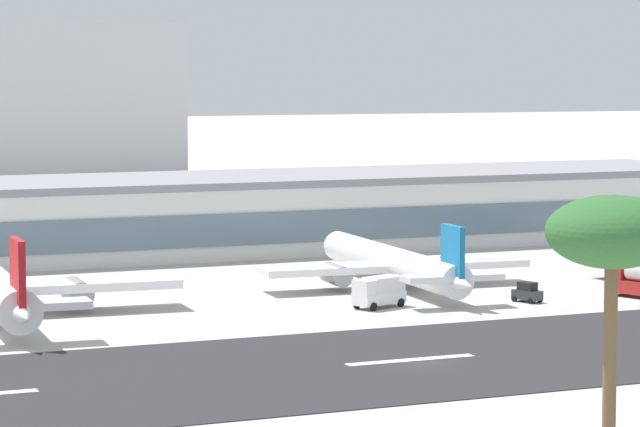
% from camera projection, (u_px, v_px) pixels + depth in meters
% --- Properties ---
extents(ground_plane, '(1400.00, 1400.00, 0.00)m').
position_uv_depth(ground_plane, '(422.00, 364.00, 132.84)').
color(ground_plane, '#B2AFA8').
extents(runway_strip, '(800.00, 32.27, 0.08)m').
position_uv_depth(runway_strip, '(414.00, 360.00, 134.29)').
color(runway_strip, '#262628').
rests_on(runway_strip, ground_plane).
extents(runway_centreline_dash_4, '(12.00, 1.20, 0.01)m').
position_uv_depth(runway_centreline_dash_4, '(410.00, 360.00, 134.15)').
color(runway_centreline_dash_4, white).
rests_on(runway_centreline_dash_4, runway_strip).
extents(terminal_building, '(141.79, 27.01, 10.33)m').
position_uv_depth(terminal_building, '(255.00, 212.00, 218.68)').
color(terminal_building, silver).
rests_on(terminal_building, ground_plane).
extents(airliner_blue_tail_gate_1, '(32.30, 41.87, 8.74)m').
position_uv_depth(airliner_blue_tail_gate_1, '(397.00, 264.00, 178.36)').
color(airliner_blue_tail_gate_1, silver).
rests_on(airliner_blue_tail_gate_1, ground_plane).
extents(service_baggage_tug_0, '(2.71, 3.55, 2.20)m').
position_uv_depth(service_baggage_tug_0, '(527.00, 293.00, 168.10)').
color(service_baggage_tug_0, '#2D3338').
rests_on(service_baggage_tug_0, ground_plane).
extents(service_box_truck_1, '(6.46, 4.40, 3.25)m').
position_uv_depth(service_box_truck_1, '(379.00, 291.00, 164.04)').
color(service_box_truck_1, white).
rests_on(service_box_truck_1, ground_plane).
extents(palm_tree_1, '(7.62, 7.62, 17.88)m').
position_uv_depth(palm_tree_1, '(612.00, 237.00, 88.37)').
color(palm_tree_1, brown).
rests_on(palm_tree_1, ground_plane).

